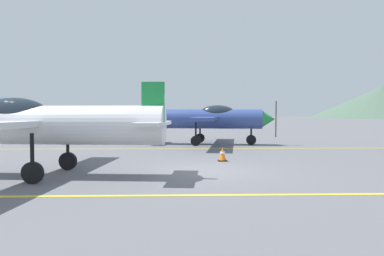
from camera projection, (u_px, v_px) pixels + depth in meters
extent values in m
plane|color=slate|center=(203.00, 171.00, 12.10)|extent=(400.00, 400.00, 0.00)
cube|color=yellow|center=(212.00, 195.00, 8.50)|extent=(80.00, 0.16, 0.01)
cube|color=yellow|center=(195.00, 149.00, 19.52)|extent=(80.00, 0.16, 0.01)
cylinder|color=silver|center=(45.00, 125.00, 11.04)|extent=(7.53, 1.86, 1.20)
ellipsoid|color=#1E2833|center=(14.00, 113.00, 11.09)|extent=(2.27, 1.18, 0.99)
cube|color=silver|center=(31.00, 123.00, 11.07)|extent=(2.06, 9.71, 0.18)
cube|color=silver|center=(153.00, 124.00, 10.84)|extent=(1.02, 2.91, 0.11)
cube|color=#1E8C3F|center=(153.00, 104.00, 10.81)|extent=(0.70, 0.19, 1.31)
cylinder|color=black|center=(68.00, 145.00, 12.26)|extent=(0.11, 0.11, 1.10)
cylinder|color=black|center=(68.00, 161.00, 12.29)|extent=(0.62, 0.19, 0.61)
cylinder|color=black|center=(32.00, 153.00, 9.86)|extent=(0.11, 0.11, 1.10)
cylinder|color=black|center=(33.00, 173.00, 9.88)|extent=(0.62, 0.19, 0.61)
cylinder|color=#33478C|center=(201.00, 119.00, 22.23)|extent=(7.55, 2.35, 1.20)
cone|color=#1E8C3F|center=(269.00, 119.00, 21.71)|extent=(0.92, 1.13, 1.02)
cube|color=black|center=(276.00, 119.00, 21.66)|extent=(0.06, 0.14, 2.19)
ellipsoid|color=#1E2833|center=(217.00, 113.00, 22.09)|extent=(2.32, 1.32, 0.99)
cube|color=#33478C|center=(209.00, 118.00, 22.18)|extent=(2.69, 9.71, 0.18)
cube|color=#33478C|center=(148.00, 118.00, 22.66)|extent=(1.20, 2.93, 0.11)
cube|color=#1E8C3F|center=(148.00, 108.00, 22.64)|extent=(0.70, 0.24, 1.31)
cylinder|color=black|center=(251.00, 131.00, 21.88)|extent=(0.11, 0.11, 1.10)
cylinder|color=black|center=(251.00, 140.00, 21.90)|extent=(0.63, 0.23, 0.61)
cylinder|color=black|center=(196.00, 132.00, 21.10)|extent=(0.11, 0.11, 1.10)
cylinder|color=black|center=(196.00, 141.00, 21.12)|extent=(0.63, 0.23, 0.61)
cylinder|color=black|center=(200.00, 130.00, 23.49)|extent=(0.11, 0.11, 1.10)
cylinder|color=black|center=(200.00, 138.00, 23.51)|extent=(0.63, 0.23, 0.61)
cube|color=black|center=(222.00, 161.00, 14.55)|extent=(0.36, 0.36, 0.04)
cone|color=orange|center=(222.00, 153.00, 14.53)|extent=(0.29, 0.29, 0.55)
cylinder|color=white|center=(222.00, 153.00, 14.53)|extent=(0.20, 0.20, 0.08)
cone|color=#4C6651|center=(381.00, 102.00, 136.83)|extent=(52.79, 52.79, 11.93)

